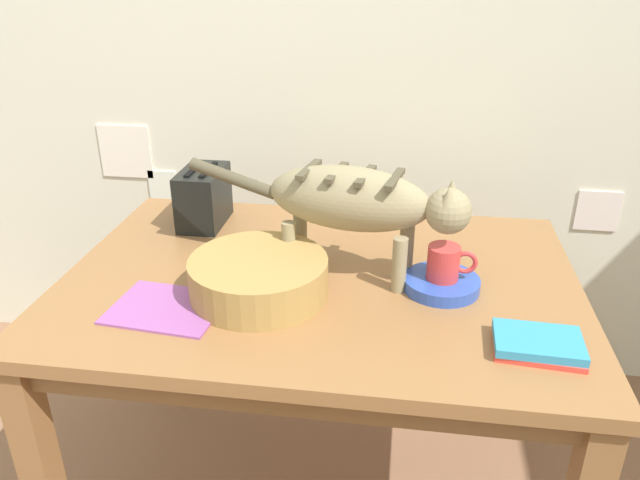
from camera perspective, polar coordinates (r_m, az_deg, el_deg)
name	(u,v)px	position (r m, az deg, el deg)	size (l,w,h in m)	color
wall_rear	(319,32)	(2.18, -0.11, 18.77)	(5.29, 0.11, 2.50)	silver
dining_table	(320,304)	(1.63, 0.00, -5.97)	(1.31, 0.92, 0.74)	olive
cat	(357,202)	(1.50, 3.45, 3.53)	(0.72, 0.22, 0.29)	#92835F
saucer_bowl	(441,284)	(1.54, 11.19, -3.99)	(0.19, 0.19, 0.03)	#2E4FB5
coffee_mug	(445,263)	(1.51, 11.52, -2.07)	(0.12, 0.08, 0.09)	#CD3836
magazine	(167,308)	(1.48, -14.01, -6.12)	(0.25, 0.20, 0.01)	#97519B
book_stack	(538,344)	(1.37, 19.60, -9.09)	(0.19, 0.14, 0.03)	#E54135
wicker_basket	(259,277)	(1.48, -5.71, -3.40)	(0.33, 0.33, 0.10)	#A78143
toaster	(204,197)	(1.89, -10.76, 3.95)	(0.12, 0.20, 0.18)	black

